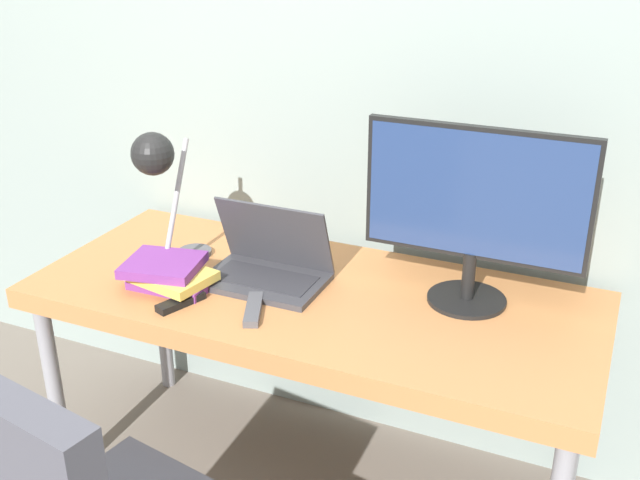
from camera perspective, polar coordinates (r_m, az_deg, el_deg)
wall_back at (r=2.32m, az=3.66°, el=13.71°), size 8.00×0.05×2.60m
desk at (r=2.17m, az=-0.60°, el=-5.31°), size 1.62×0.69×0.71m
laptop at (r=2.19m, az=-4.01°, el=-1.95°), size 0.35×0.23×0.23m
monitor at (r=2.02m, az=11.73°, el=2.58°), size 0.60×0.22×0.50m
desk_lamp at (r=2.16m, az=-12.25°, el=5.52°), size 0.12×0.28×0.44m
book_stack at (r=2.19m, az=-11.51°, el=-2.52°), size 0.28×0.22×0.08m
tv_remote at (r=2.10m, az=-10.56°, el=-4.66°), size 0.09×0.15×0.02m
media_remote at (r=2.04m, az=-5.10°, el=-5.28°), size 0.10×0.17×0.02m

